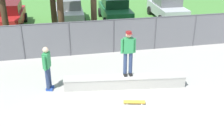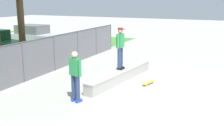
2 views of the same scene
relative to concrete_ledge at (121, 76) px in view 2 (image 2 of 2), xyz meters
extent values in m
plane|color=#ADAAA3|center=(-0.79, -1.91, -0.25)|extent=(80.00, 80.00, 0.00)
cube|color=#A8A59E|center=(0.00, 0.00, -0.03)|extent=(4.87, 1.07, 0.44)
cube|color=beige|center=(0.00, 0.00, 0.22)|extent=(4.92, 1.11, 0.06)
cube|color=black|center=(0.24, 0.06, 0.30)|extent=(0.12, 0.26, 0.10)
cube|color=black|center=(0.02, 0.06, 0.30)|extent=(0.12, 0.26, 0.10)
cylinder|color=navy|center=(0.24, 0.09, 0.79)|extent=(0.15, 0.15, 0.88)
cylinder|color=navy|center=(0.02, 0.09, 0.79)|extent=(0.15, 0.15, 0.88)
cube|color=#2D8C4C|center=(0.13, 0.09, 1.53)|extent=(0.39, 0.23, 0.60)
cylinder|color=#2D8C4C|center=(0.38, 0.09, 1.51)|extent=(0.10, 0.10, 0.58)
cylinder|color=#2D8C4C|center=(-0.12, 0.10, 1.51)|extent=(0.10, 0.10, 0.58)
sphere|color=tan|center=(0.13, 0.09, 1.96)|extent=(0.22, 0.22, 0.22)
cylinder|color=maroon|center=(0.13, 0.09, 2.06)|extent=(0.23, 0.23, 0.06)
cube|color=maroon|center=(0.13, -0.04, 2.03)|extent=(0.20, 0.13, 0.02)
cube|color=gold|center=(0.04, -1.26, -0.17)|extent=(0.82, 0.38, 0.02)
cube|color=#B2B2B7|center=(-0.22, -1.20, -0.19)|extent=(0.09, 0.15, 0.02)
cube|color=#B2B2B7|center=(0.31, -1.33, -0.19)|extent=(0.09, 0.15, 0.02)
cylinder|color=silver|center=(-0.20, -1.12, -0.23)|extent=(0.06, 0.04, 0.05)
cylinder|color=silver|center=(-0.24, -1.28, -0.23)|extent=(0.06, 0.04, 0.05)
cylinder|color=silver|center=(0.33, -1.24, -0.23)|extent=(0.06, 0.04, 0.05)
cylinder|color=silver|center=(0.29, -1.41, -0.23)|extent=(0.06, 0.04, 0.05)
cylinder|color=#4C4C51|center=(-1.91, 3.79, 0.64)|extent=(0.07, 0.07, 1.78)
cylinder|color=#4C4C51|center=(0.34, 3.79, 0.64)|extent=(0.07, 0.07, 1.78)
cylinder|color=#4C4C51|center=(2.60, 3.79, 0.64)|extent=(0.07, 0.07, 1.78)
cylinder|color=#4C4C51|center=(4.86, 3.79, 0.64)|extent=(0.07, 0.07, 1.78)
cylinder|color=#4C4C51|center=(7.12, 3.79, 0.64)|extent=(0.07, 0.07, 1.78)
cylinder|color=#4C4C51|center=(-0.79, 3.79, 1.50)|extent=(15.81, 0.05, 0.05)
cube|color=slate|center=(-0.79, 3.79, 0.64)|extent=(15.81, 0.01, 1.78)
cylinder|color=brown|center=(-0.48, 5.04, 1.76)|extent=(0.32, 0.32, 4.02)
cylinder|color=black|center=(2.54, 8.26, 0.07)|extent=(0.24, 0.65, 0.64)
cube|color=#B7BABF|center=(5.52, 9.38, 0.42)|extent=(1.93, 4.25, 0.70)
cube|color=slate|center=(5.53, 9.53, 1.09)|extent=(1.66, 2.15, 0.64)
cylinder|color=black|center=(6.38, 8.05, 0.07)|extent=(0.24, 0.65, 0.64)
cylinder|color=black|center=(4.58, 8.11, 0.07)|extent=(0.24, 0.65, 0.64)
cylinder|color=black|center=(6.46, 10.66, 0.07)|extent=(0.24, 0.65, 0.64)
cylinder|color=black|center=(4.66, 10.71, 0.07)|extent=(0.24, 0.65, 0.64)
cube|color=#2647A5|center=(-2.95, 0.56, -0.20)|extent=(0.28, 0.18, 0.10)
cube|color=#2647A5|center=(-3.01, 0.35, -0.20)|extent=(0.28, 0.18, 0.10)
cylinder|color=navy|center=(-2.97, 0.56, 0.29)|extent=(0.15, 0.15, 0.88)
cylinder|color=navy|center=(-3.04, 0.35, 0.29)|extent=(0.15, 0.15, 0.88)
cube|color=#2D8C4C|center=(-3.01, 0.46, 1.03)|extent=(0.32, 0.43, 0.60)
cylinder|color=#2D8C4C|center=(-2.93, 0.70, 1.01)|extent=(0.10, 0.10, 0.58)
cylinder|color=#2D8C4C|center=(-3.08, 0.22, 1.01)|extent=(0.10, 0.10, 0.58)
sphere|color=beige|center=(-3.01, 0.46, 1.46)|extent=(0.22, 0.22, 0.22)
camera|label=1|loc=(-2.57, -9.79, 5.44)|focal=45.51mm
camera|label=2|loc=(-10.95, -4.58, 3.32)|focal=44.67mm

